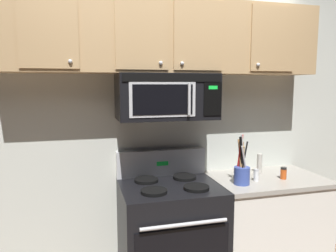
{
  "coord_description": "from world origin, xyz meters",
  "views": [
    {
      "loc": [
        -0.63,
        -1.86,
        1.67
      ],
      "look_at": [
        0.0,
        0.49,
        1.35
      ],
      "focal_mm": 34.16,
      "sensor_mm": 36.0,
      "label": 1
    }
  ],
  "objects_px": {
    "over_range_microwave": "(166,96)",
    "spice_jar": "(283,173)",
    "utensil_crock_blue": "(242,172)",
    "stove_range": "(170,238)",
    "salt_shaker": "(256,175)",
    "pepper_mill": "(259,164)"
  },
  "relations": [
    {
      "from": "salt_shaker",
      "to": "spice_jar",
      "type": "bearing_deg",
      "value": -2.55
    },
    {
      "from": "salt_shaker",
      "to": "pepper_mill",
      "type": "xyz_separation_m",
      "value": [
        0.15,
        0.2,
        0.04
      ]
    },
    {
      "from": "over_range_microwave",
      "to": "salt_shaker",
      "type": "distance_m",
      "value": 0.96
    },
    {
      "from": "spice_jar",
      "to": "pepper_mill",
      "type": "bearing_deg",
      "value": 114.7
    },
    {
      "from": "stove_range",
      "to": "salt_shaker",
      "type": "xyz_separation_m",
      "value": [
        0.69,
        -0.07,
        0.48
      ]
    },
    {
      "from": "stove_range",
      "to": "over_range_microwave",
      "type": "relative_size",
      "value": 1.47
    },
    {
      "from": "stove_range",
      "to": "over_range_microwave",
      "type": "bearing_deg",
      "value": 90.14
    },
    {
      "from": "stove_range",
      "to": "spice_jar",
      "type": "xyz_separation_m",
      "value": [
        0.94,
        -0.08,
        0.48
      ]
    },
    {
      "from": "pepper_mill",
      "to": "over_range_microwave",
      "type": "bearing_deg",
      "value": -179.3
    },
    {
      "from": "salt_shaker",
      "to": "pepper_mill",
      "type": "bearing_deg",
      "value": 53.61
    },
    {
      "from": "pepper_mill",
      "to": "spice_jar",
      "type": "relative_size",
      "value": 1.74
    },
    {
      "from": "spice_jar",
      "to": "utensil_crock_blue",
      "type": "bearing_deg",
      "value": -174.87
    },
    {
      "from": "over_range_microwave",
      "to": "utensil_crock_blue",
      "type": "distance_m",
      "value": 0.82
    },
    {
      "from": "over_range_microwave",
      "to": "salt_shaker",
      "type": "relative_size",
      "value": 8.0
    },
    {
      "from": "over_range_microwave",
      "to": "spice_jar",
      "type": "height_order",
      "value": "over_range_microwave"
    },
    {
      "from": "over_range_microwave",
      "to": "pepper_mill",
      "type": "relative_size",
      "value": 4.51
    },
    {
      "from": "stove_range",
      "to": "utensil_crock_blue",
      "type": "distance_m",
      "value": 0.77
    },
    {
      "from": "over_range_microwave",
      "to": "spice_jar",
      "type": "xyz_separation_m",
      "value": [
        0.94,
        -0.2,
        -0.63
      ]
    },
    {
      "from": "salt_shaker",
      "to": "spice_jar",
      "type": "relative_size",
      "value": 0.98
    },
    {
      "from": "salt_shaker",
      "to": "pepper_mill",
      "type": "relative_size",
      "value": 0.56
    },
    {
      "from": "utensil_crock_blue",
      "to": "salt_shaker",
      "type": "bearing_deg",
      "value": 16.85
    },
    {
      "from": "stove_range",
      "to": "spice_jar",
      "type": "relative_size",
      "value": 11.56
    }
  ]
}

